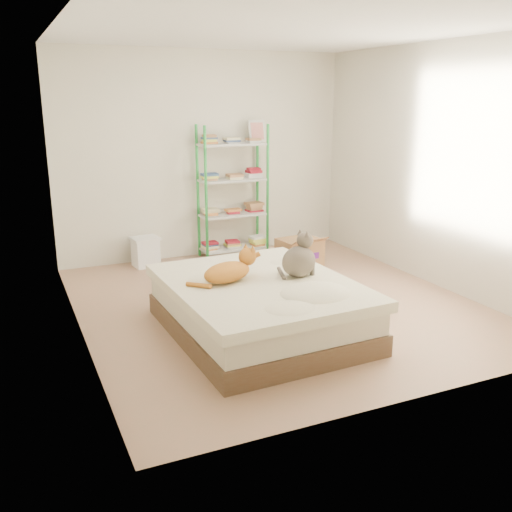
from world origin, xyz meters
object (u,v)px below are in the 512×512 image
orange_cat (227,270)px  shelf_unit (233,193)px  cardboard_box (300,252)px  bed (260,307)px  grey_cat (299,255)px  white_bin (146,252)px

orange_cat → shelf_unit: (1.02, 2.38, 0.24)m
orange_cat → cardboard_box: 2.27m
bed → shelf_unit: size_ratio=1.11×
orange_cat → grey_cat: grey_cat is taller
white_bin → grey_cat: bearing=-72.0°
bed → orange_cat: 0.45m
grey_cat → white_bin: bearing=3.0°
grey_cat → shelf_unit: 2.54m
bed → grey_cat: bearing=-5.2°
cardboard_box → bed: bearing=-134.6°
bed → shelf_unit: shelf_unit is taller
bed → orange_cat: bearing=157.2°
white_bin → orange_cat: bearing=-86.0°
orange_cat → white_bin: bearing=76.6°
grey_cat → shelf_unit: size_ratio=0.23×
cardboard_box → white_bin: (-1.74, 0.77, 0.01)m
bed → shelf_unit: 2.66m
grey_cat → cardboard_box: bearing=-43.8°
cardboard_box → white_bin: size_ratio=1.45×
cardboard_box → shelf_unit: bearing=117.9°
bed → white_bin: (-0.43, 2.45, -0.05)m
orange_cat → white_bin: orange_cat is taller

